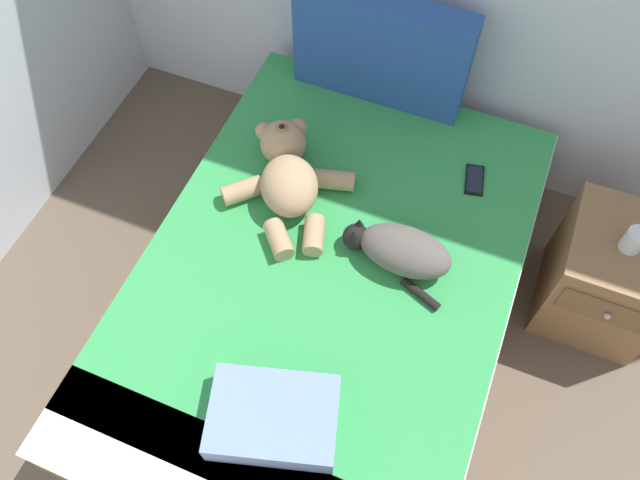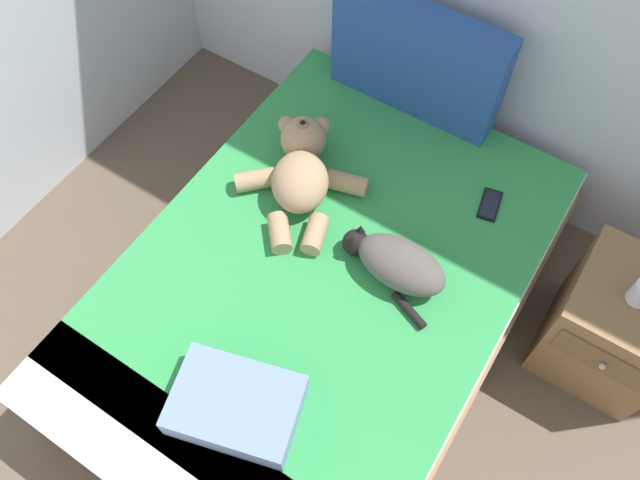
# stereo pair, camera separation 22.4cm
# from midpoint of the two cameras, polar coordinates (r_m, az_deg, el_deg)

# --- Properties ---
(bed) EXTENTS (1.38, 1.98, 0.47)m
(bed) POSITION_cam_midpoint_polar(r_m,az_deg,el_deg) (2.52, 2.76, -5.39)
(bed) COLOR olive
(bed) RESTS_ON ground_plane
(patterned_cushion) EXTENTS (0.73, 0.13, 0.47)m
(patterned_cushion) POSITION_cam_midpoint_polar(r_m,az_deg,el_deg) (2.67, 11.26, 15.49)
(patterned_cushion) COLOR #264C99
(patterned_cushion) RESTS_ON bed
(cat) EXTENTS (0.42, 0.26, 0.15)m
(cat) POSITION_cam_midpoint_polar(r_m,az_deg,el_deg) (2.27, 9.75, -2.27)
(cat) COLOR #59514C
(cat) RESTS_ON bed
(teddy_bear) EXTENTS (0.48, 0.59, 0.20)m
(teddy_bear) POSITION_cam_midpoint_polar(r_m,az_deg,el_deg) (2.44, 0.89, 6.13)
(teddy_bear) COLOR tan
(teddy_bear) RESTS_ON bed
(cell_phone) EXTENTS (0.10, 0.16, 0.01)m
(cell_phone) POSITION_cam_midpoint_polar(r_m,az_deg,el_deg) (2.56, 17.59, 2.88)
(cell_phone) COLOR black
(cell_phone) RESTS_ON bed
(throw_pillow) EXTENTS (0.46, 0.38, 0.11)m
(throw_pillow) POSITION_cam_midpoint_polar(r_m,az_deg,el_deg) (2.06, -4.46, -14.98)
(throw_pillow) COLOR #728CB7
(throw_pillow) RESTS_ON bed
(nightstand) EXTENTS (0.42, 0.48, 0.51)m
(nightstand) POSITION_cam_midpoint_polar(r_m,az_deg,el_deg) (2.74, 27.20, -7.12)
(nightstand) COLOR olive
(nightstand) RESTS_ON ground_plane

